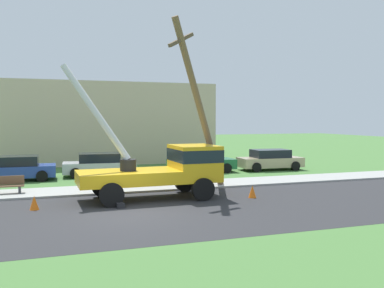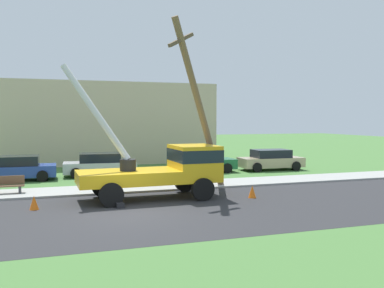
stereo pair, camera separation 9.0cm
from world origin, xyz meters
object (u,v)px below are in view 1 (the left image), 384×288
utility_truck (167,167)px  traffic_cone_behind (34,203)px  parked_sedan_blue (16,168)px  parked_sedan_silver (99,165)px  parked_sedan_green (201,162)px  traffic_cone_ahead (252,192)px  leaning_utility_pole (199,105)px  park_bench (6,186)px  parked_sedan_tan (270,160)px

utility_truck → traffic_cone_behind: 5.79m
utility_truck → parked_sedan_blue: size_ratio=1.54×
utility_truck → traffic_cone_behind: utility_truck is taller
traffic_cone_behind → parked_sedan_silver: (3.57, 9.17, 0.43)m
parked_sedan_green → traffic_cone_ahead: bearing=-96.0°
utility_truck → leaning_utility_pole: bearing=32.0°
traffic_cone_ahead → utility_truck: bearing=160.5°
traffic_cone_ahead → traffic_cone_behind: same height
parked_sedan_blue → parked_sedan_silver: bearing=6.1°
utility_truck → traffic_cone_ahead: utility_truck is taller
traffic_cone_behind → parked_sedan_green: 13.49m
parked_sedan_silver → parked_sedan_blue: bearing=-173.9°
parked_sedan_silver → parked_sedan_green: same height
leaning_utility_pole → parked_sedan_blue: bearing=143.0°
utility_truck → parked_sedan_blue: 10.45m
traffic_cone_behind → parked_sedan_green: size_ratio=0.13×
parked_sedan_blue → leaning_utility_pole: bearing=-37.0°
leaning_utility_pole → parked_sedan_silver: leaning_utility_pole is taller
parked_sedan_green → parked_sedan_blue: bearing=-179.3°
park_bench → parked_sedan_blue: bearing=88.8°
leaning_utility_pole → park_bench: leaning_utility_pole is taller
leaning_utility_pole → traffic_cone_ahead: bearing=-56.6°
utility_truck → parked_sedan_tan: (9.56, 7.66, -0.70)m
utility_truck → traffic_cone_ahead: 4.00m
parked_sedan_silver → parked_sedan_tan: bearing=-3.5°
parked_sedan_silver → parked_sedan_tan: size_ratio=1.01×
traffic_cone_behind → parked_sedan_silver: 9.85m
parked_sedan_blue → park_bench: 4.94m
utility_truck → parked_sedan_silver: (-2.05, 8.38, -0.70)m
park_bench → parked_sedan_tan: bearing=16.0°
leaning_utility_pole → traffic_cone_behind: (-7.59, -2.02, -3.95)m
parked_sedan_green → traffic_cone_behind: bearing=-139.2°
utility_truck → traffic_cone_behind: size_ratio=12.17×
leaning_utility_pole → parked_sedan_blue: size_ratio=1.87×
traffic_cone_ahead → parked_sedan_silver: parked_sedan_silver is taller
traffic_cone_behind → utility_truck: bearing=8.0°
parked_sedan_blue → parked_sedan_green: (11.44, 0.15, 0.00)m
parked_sedan_tan → park_bench: size_ratio=2.80×
park_bench → utility_truck: bearing=-22.8°
traffic_cone_behind → park_bench: park_bench is taller
traffic_cone_ahead → parked_sedan_green: size_ratio=0.13×
utility_truck → parked_sedan_tan: size_ratio=1.52×
parked_sedan_silver → traffic_cone_behind: bearing=-111.3°
park_bench → leaning_utility_pole: bearing=-10.8°
parked_sedan_blue → parked_sedan_tan: bearing=-0.7°
traffic_cone_ahead → traffic_cone_behind: (-9.24, 0.49, 0.00)m
utility_truck → traffic_cone_behind: bearing=-172.0°
traffic_cone_behind → parked_sedan_green: bearing=40.8°
traffic_cone_ahead → parked_sedan_silver: (-5.67, 9.66, 0.43)m
traffic_cone_behind → parked_sedan_blue: 8.75m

